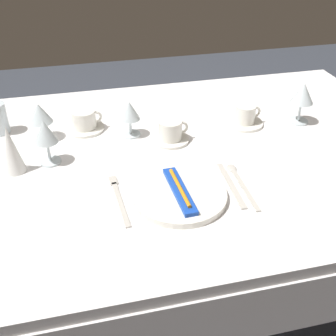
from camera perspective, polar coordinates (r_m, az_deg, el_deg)
ground_plane at (r=1.83m, az=-0.78°, el=-18.09°), size 6.00×6.00×0.00m
dining_table at (r=1.37m, az=-0.99°, el=-0.84°), size 1.80×1.11×0.74m
dinner_plate at (r=1.13m, az=1.40°, el=-3.77°), size 0.26×0.26×0.02m
toothbrush_package at (r=1.12m, az=1.42°, el=-3.09°), size 0.05×0.21×0.02m
fork_outer at (r=1.14m, az=-6.78°, el=-4.08°), size 0.03×0.23×0.00m
dinner_knife at (r=1.19m, az=8.73°, el=-2.46°), size 0.02×0.22×0.00m
spoon_soup at (r=1.21m, az=9.77°, el=-1.72°), size 0.03×0.23×0.01m
saucer_left at (r=1.39m, az=0.30°, el=3.94°), size 0.13×0.13×0.01m
coffee_cup_left at (r=1.37m, az=0.37°, el=5.29°), size 0.10×0.08×0.06m
saucer_right at (r=1.52m, az=10.37°, el=6.08°), size 0.13×0.13×0.01m
coffee_cup_right at (r=1.50m, az=10.58°, el=7.32°), size 0.10×0.07×0.06m
saucer_far at (r=1.48m, az=-11.30°, el=5.35°), size 0.13×0.13×0.01m
coffee_cup_far at (r=1.47m, az=-11.39°, el=6.60°), size 0.10×0.08×0.06m
wine_glass_centre at (r=1.43m, az=-17.18°, el=6.97°), size 0.08×0.08×0.13m
wine_glass_left at (r=1.39m, az=-5.27°, el=7.57°), size 0.07×0.07×0.12m
wine_glass_right at (r=1.54m, az=18.00°, el=9.46°), size 0.08×0.08×0.15m
wine_glass_far at (r=1.28m, az=-16.45°, el=4.48°), size 0.07×0.07×0.14m
napkin_folded at (r=1.28m, az=-20.74°, el=2.45°), size 0.06×0.06×0.15m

